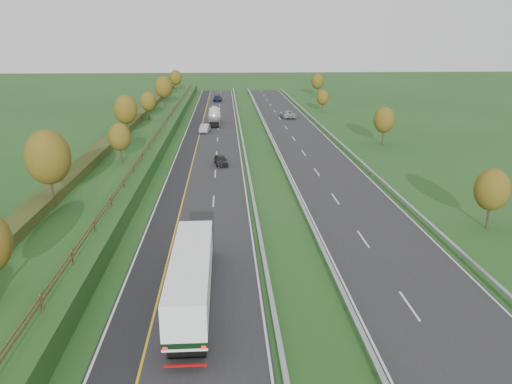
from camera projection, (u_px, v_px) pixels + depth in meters
ground at (260, 160)px, 76.02m from camera, size 400.00×400.00×0.00m
near_carriageway at (209, 153)px, 80.31m from camera, size 10.50×200.00×0.04m
far_carriageway at (310, 152)px, 81.28m from camera, size 10.50×200.00×0.04m
hard_shoulder at (185, 153)px, 80.09m from camera, size 3.00×200.00×0.04m
lane_markings at (249, 152)px, 80.57m from camera, size 26.75×200.00×0.01m
embankment_left at (127, 148)px, 79.26m from camera, size 12.00×200.00×2.00m
hedge_left at (113, 139)px, 78.68m from camera, size 2.20×180.00×1.10m
fence_left at (154, 138)px, 78.62m from camera, size 0.12×189.06×1.20m
median_barrier_near at (244, 149)px, 80.47m from camera, size 0.32×200.00×0.71m
median_barrier_far at (276, 149)px, 80.77m from camera, size 0.32×200.00×0.71m
outer_barrier_far at (346, 148)px, 81.44m from camera, size 0.32×200.00×0.71m
trees_left at (122, 118)px, 74.48m from camera, size 6.64×164.30×7.66m
trees_far at (349, 103)px, 108.66m from camera, size 8.45×118.60×7.12m
box_lorry at (192, 272)px, 34.29m from camera, size 2.58×16.28×4.06m
road_tanker at (214, 115)px, 106.84m from camera, size 2.40×11.22×3.46m
car_dark_near at (221, 160)px, 72.52m from camera, size 2.28×4.50×1.47m
car_silver_mid at (205, 128)px, 97.64m from camera, size 2.23×4.97×1.58m
car_small_far at (218, 98)px, 145.46m from camera, size 2.59×5.80×1.65m
car_oncoming at (287, 114)px, 115.27m from camera, size 3.54×6.28×1.66m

